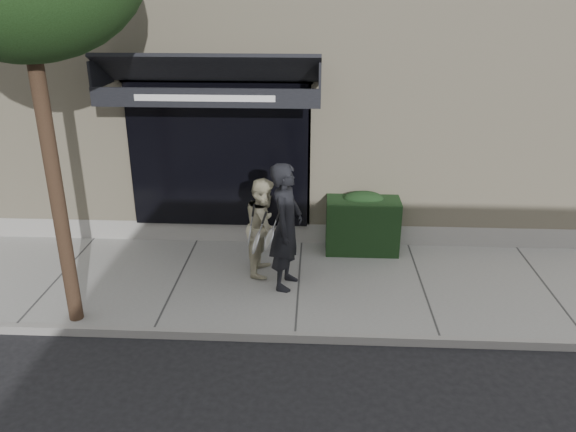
{
  "coord_description": "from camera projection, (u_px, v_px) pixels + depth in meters",
  "views": [
    {
      "loc": [
        0.25,
        -8.16,
        4.55
      ],
      "look_at": [
        -0.21,
        0.6,
        1.02
      ],
      "focal_mm": 35.0,
      "sensor_mm": 36.0,
      "label": 1
    }
  ],
  "objects": [
    {
      "name": "ground",
      "position": [
        299.0,
        287.0,
        9.27
      ],
      "size": [
        80.0,
        80.0,
        0.0
      ],
      "primitive_type": "plane",
      "color": "black",
      "rests_on": "ground"
    },
    {
      "name": "pedestrian_front",
      "position": [
        286.0,
        227.0,
        8.72
      ],
      "size": [
        0.86,
        0.93,
        2.05
      ],
      "color": "black",
      "rests_on": "sidewalk"
    },
    {
      "name": "pedestrian_back",
      "position": [
        264.0,
        226.0,
        9.24
      ],
      "size": [
        0.68,
        0.93,
        1.65
      ],
      "color": "beige",
      "rests_on": "sidewalk"
    },
    {
      "name": "sidewalk",
      "position": [
        299.0,
        284.0,
        9.25
      ],
      "size": [
        20.0,
        3.0,
        0.12
      ],
      "primitive_type": "cube",
      "color": "gray",
      "rests_on": "ground"
    },
    {
      "name": "building_facade",
      "position": [
        307.0,
        76.0,
        12.84
      ],
      "size": [
        14.3,
        8.04,
        5.64
      ],
      "color": "beige",
      "rests_on": "ground"
    },
    {
      "name": "curb",
      "position": [
        295.0,
        337.0,
        7.81
      ],
      "size": [
        20.0,
        0.1,
        0.14
      ],
      "primitive_type": "cube",
      "color": "gray",
      "rests_on": "ground"
    },
    {
      "name": "hedge",
      "position": [
        362.0,
        223.0,
        10.13
      ],
      "size": [
        1.3,
        0.7,
        1.14
      ],
      "color": "black",
      "rests_on": "sidewalk"
    }
  ]
}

